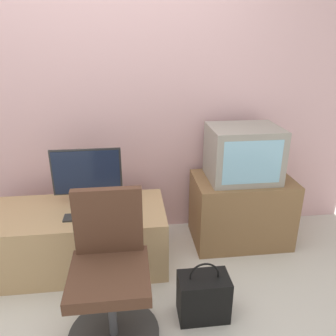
{
  "coord_description": "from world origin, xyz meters",
  "views": [
    {
      "loc": [
        0.18,
        -1.39,
        1.65
      ],
      "look_at": [
        0.46,
        0.95,
        0.72
      ],
      "focal_mm": 35.0,
      "sensor_mm": 36.0,
      "label": 1
    }
  ],
  "objects_px": {
    "main_monitor": "(87,177)",
    "office_chair": "(111,280)",
    "handbag": "(203,296)",
    "crt_tv": "(243,153)",
    "keyboard": "(85,217)",
    "mouse": "(116,215)"
  },
  "relations": [
    {
      "from": "keyboard",
      "to": "office_chair",
      "type": "height_order",
      "value": "office_chair"
    },
    {
      "from": "handbag",
      "to": "crt_tv",
      "type": "bearing_deg",
      "value": 59.56
    },
    {
      "from": "keyboard",
      "to": "office_chair",
      "type": "bearing_deg",
      "value": -70.72
    },
    {
      "from": "main_monitor",
      "to": "crt_tv",
      "type": "distance_m",
      "value": 1.23
    },
    {
      "from": "mouse",
      "to": "handbag",
      "type": "distance_m",
      "value": 0.81
    },
    {
      "from": "crt_tv",
      "to": "handbag",
      "type": "distance_m",
      "value": 1.15
    },
    {
      "from": "main_monitor",
      "to": "office_chair",
      "type": "bearing_deg",
      "value": -76.59
    },
    {
      "from": "office_chair",
      "to": "main_monitor",
      "type": "bearing_deg",
      "value": 103.41
    },
    {
      "from": "main_monitor",
      "to": "handbag",
      "type": "distance_m",
      "value": 1.18
    },
    {
      "from": "office_chair",
      "to": "crt_tv",
      "type": "bearing_deg",
      "value": 39.82
    },
    {
      "from": "crt_tv",
      "to": "handbag",
      "type": "relative_size",
      "value": 1.36
    },
    {
      "from": "crt_tv",
      "to": "handbag",
      "type": "height_order",
      "value": "crt_tv"
    },
    {
      "from": "main_monitor",
      "to": "keyboard",
      "type": "height_order",
      "value": "main_monitor"
    },
    {
      "from": "office_chair",
      "to": "handbag",
      "type": "xyz_separation_m",
      "value": [
        0.56,
        0.05,
        -0.22
      ]
    },
    {
      "from": "mouse",
      "to": "crt_tv",
      "type": "relative_size",
      "value": 0.11
    },
    {
      "from": "crt_tv",
      "to": "handbag",
      "type": "bearing_deg",
      "value": -120.44
    },
    {
      "from": "mouse",
      "to": "crt_tv",
      "type": "bearing_deg",
      "value": 17.36
    },
    {
      "from": "crt_tv",
      "to": "mouse",
      "type": "bearing_deg",
      "value": -162.64
    },
    {
      "from": "crt_tv",
      "to": "office_chair",
      "type": "height_order",
      "value": "crt_tv"
    },
    {
      "from": "main_monitor",
      "to": "crt_tv",
      "type": "bearing_deg",
      "value": 4.18
    },
    {
      "from": "mouse",
      "to": "handbag",
      "type": "xyz_separation_m",
      "value": [
        0.53,
        -0.5,
        -0.33
      ]
    },
    {
      "from": "keyboard",
      "to": "handbag",
      "type": "relative_size",
      "value": 0.74
    }
  ]
}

